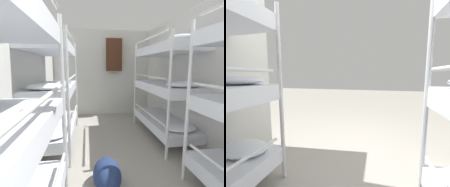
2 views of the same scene
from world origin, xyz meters
The scene contains 1 object.
ground_plane centered at (0.00, 0.00, 0.00)m, with size 20.00×20.00×0.00m, color gray.
Camera 2 is at (-0.30, 1.99, 1.19)m, focal length 24.00 mm.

